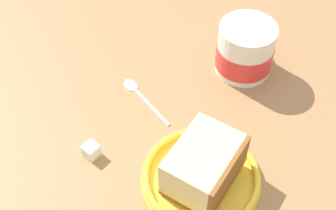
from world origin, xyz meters
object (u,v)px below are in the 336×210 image
teaspoon (137,91)px  small_plate (201,177)px  tea_mug (245,50)px  cake_slice (204,165)px  sugar_cube (91,150)px

teaspoon → small_plate: bearing=176.3°
teaspoon → tea_mug: bearing=-106.2°
cake_slice → teaspoon: (18.57, -1.07, -3.44)cm
small_plate → sugar_cube: 15.60cm
small_plate → teaspoon: bearing=-3.7°
small_plate → tea_mug: 22.91cm
cake_slice → small_plate: bearing=24.0°
tea_mug → teaspoon: 18.27cm
teaspoon → cake_slice: bearing=176.7°
small_plate → teaspoon: size_ratio=1.38×
cake_slice → teaspoon: 18.92cm
tea_mug → cake_slice: bearing=126.6°
tea_mug → small_plate: bearing=125.9°
sugar_cube → tea_mug: bearing=-86.9°
small_plate → sugar_cube: bearing=41.1°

